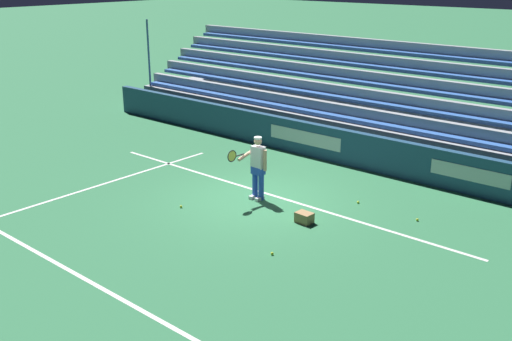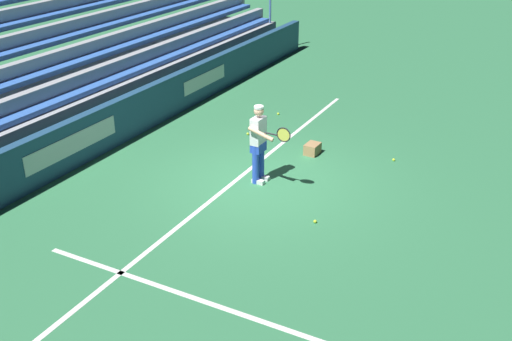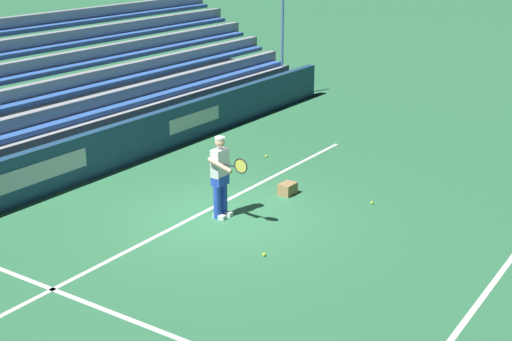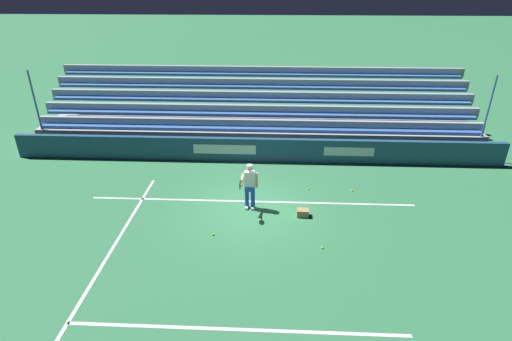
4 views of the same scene
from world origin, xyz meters
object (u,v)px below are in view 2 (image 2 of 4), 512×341
ball_box_cardboard (312,149)px  tennis_ball_stray_back (315,221)px  tennis_ball_far_left (248,134)px  tennis_ball_far_right (394,160)px  tennis_player (259,143)px  tennis_ball_by_box (278,114)px

ball_box_cardboard → tennis_ball_stray_back: size_ratio=6.06×
tennis_ball_far_left → tennis_ball_far_right: same height
tennis_player → tennis_ball_far_left: bearing=-146.3°
tennis_player → ball_box_cardboard: tennis_player is taller
tennis_player → tennis_ball_stray_back: (1.08, 1.76, -0.86)m
ball_box_cardboard → tennis_ball_far_right: ball_box_cardboard is taller
tennis_ball_far_left → tennis_ball_stray_back: same height
ball_box_cardboard → tennis_ball_far_left: bearing=-99.9°
ball_box_cardboard → tennis_ball_by_box: ball_box_cardboard is taller
tennis_ball_far_left → ball_box_cardboard: bearing=80.1°
tennis_ball_stray_back → tennis_ball_by_box: (-5.01, -3.19, 0.00)m
tennis_player → tennis_ball_far_right: size_ratio=25.98×
tennis_player → tennis_ball_far_right: bearing=136.2°
tennis_ball_far_left → tennis_ball_stray_back: bearing=44.4°
tennis_player → tennis_ball_stray_back: tennis_player is taller
tennis_player → ball_box_cardboard: size_ratio=4.29×
tennis_ball_far_right → tennis_ball_by_box: same height
tennis_ball_far_right → tennis_ball_stray_back: bearing=-8.7°
tennis_ball_far_left → tennis_ball_stray_back: size_ratio=1.00×
tennis_ball_far_right → tennis_ball_stray_back: same height
tennis_ball_far_right → tennis_ball_by_box: bearing=-112.5°
tennis_ball_far_left → tennis_ball_by_box: same height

